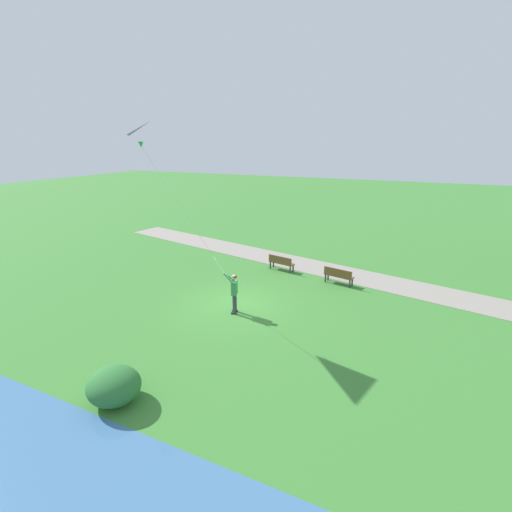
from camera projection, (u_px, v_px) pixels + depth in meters
The scene contains 7 objects.
ground_plane at pixel (236, 305), 16.19m from camera, with size 120.00×120.00×0.00m, color #3D7F33.
walkway_path at pixel (318, 268), 21.01m from camera, with size 2.40×32.00×0.02m, color gray.
person_kite_flyer at pixel (234, 290), 15.20m from camera, with size 0.50×0.63×1.83m.
flying_kite at pixel (151, 136), 13.83m from camera, with size 1.98×3.63×5.83m.
park_bench_near_walkway at pixel (281, 262), 20.43m from camera, with size 0.74×1.56×0.88m.
park_bench_far_walkway at pixel (338, 275), 18.44m from camera, with size 0.74×1.56×0.88m.
lakeside_shrub at pixel (114, 386), 10.09m from camera, with size 1.44×1.53×1.02m, color #2D7033.
Camera 1 is at (13.03, 6.99, 7.04)m, focal length 25.26 mm.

